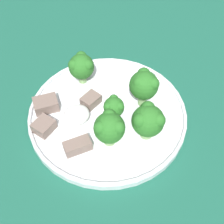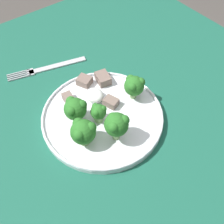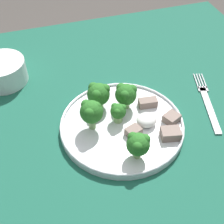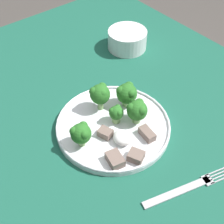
% 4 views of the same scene
% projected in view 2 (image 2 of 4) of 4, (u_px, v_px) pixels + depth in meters
% --- Properties ---
extents(table, '(1.07, 0.97, 0.77)m').
position_uv_depth(table, '(119.00, 158.00, 0.65)').
color(table, '#195642').
rests_on(table, ground_plane).
extents(dinner_plate, '(0.26, 0.26, 0.02)m').
position_uv_depth(dinner_plate, '(103.00, 116.00, 0.57)').
color(dinner_plate, white).
rests_on(dinner_plate, table).
extents(fork, '(0.07, 0.20, 0.00)m').
position_uv_depth(fork, '(49.00, 68.00, 0.68)').
color(fork, '#B2B2B7').
rests_on(fork, table).
extents(broccoli_floret_near_rim_left, '(0.05, 0.05, 0.06)m').
position_uv_depth(broccoli_floret_near_rim_left, '(75.00, 109.00, 0.54)').
color(broccoli_floret_near_rim_left, '#7FA866').
rests_on(broccoli_floret_near_rim_left, dinner_plate).
extents(broccoli_floret_center_left, '(0.03, 0.03, 0.05)m').
position_uv_depth(broccoli_floret_center_left, '(98.00, 112.00, 0.54)').
color(broccoli_floret_center_left, '#7FA866').
rests_on(broccoli_floret_center_left, dinner_plate).
extents(broccoli_floret_back_left, '(0.05, 0.05, 0.07)m').
position_uv_depth(broccoli_floret_back_left, '(116.00, 124.00, 0.50)').
color(broccoli_floret_back_left, '#7FA866').
rests_on(broccoli_floret_back_left, dinner_plate).
extents(broccoli_floret_front_left, '(0.05, 0.05, 0.06)m').
position_uv_depth(broccoli_floret_front_left, '(83.00, 132.00, 0.50)').
color(broccoli_floret_front_left, '#7FA866').
rests_on(broccoli_floret_front_left, dinner_plate).
extents(broccoli_floret_center_back, '(0.05, 0.05, 0.06)m').
position_uv_depth(broccoli_floret_center_back, '(134.00, 86.00, 0.57)').
color(broccoli_floret_center_back, '#7FA866').
rests_on(broccoli_floret_center_back, dinner_plate).
extents(meat_slice_front_slice, '(0.04, 0.04, 0.02)m').
position_uv_depth(meat_slice_front_slice, '(103.00, 78.00, 0.63)').
color(meat_slice_front_slice, '#756056').
rests_on(meat_slice_front_slice, dinner_plate).
extents(meat_slice_middle_slice, '(0.04, 0.03, 0.02)m').
position_uv_depth(meat_slice_middle_slice, '(111.00, 102.00, 0.58)').
color(meat_slice_middle_slice, '#756056').
rests_on(meat_slice_middle_slice, dinner_plate).
extents(meat_slice_rear_slice, '(0.04, 0.04, 0.02)m').
position_uv_depth(meat_slice_rear_slice, '(84.00, 81.00, 0.62)').
color(meat_slice_rear_slice, '#756056').
rests_on(meat_slice_rear_slice, dinner_plate).
extents(meat_slice_edge_slice, '(0.04, 0.03, 0.02)m').
position_uv_depth(meat_slice_edge_slice, '(70.00, 100.00, 0.59)').
color(meat_slice_edge_slice, '#756056').
rests_on(meat_slice_edge_slice, dinner_plate).
extents(sauce_dollop, '(0.04, 0.04, 0.02)m').
position_uv_depth(sauce_dollop, '(95.00, 95.00, 0.59)').
color(sauce_dollop, white).
rests_on(sauce_dollop, dinner_plate).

